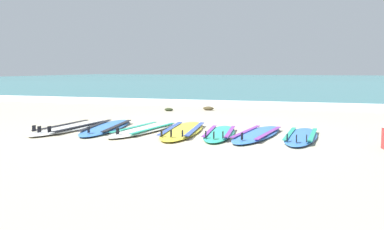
{
  "coord_description": "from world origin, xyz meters",
  "views": [
    {
      "loc": [
        2.38,
        -7.43,
        1.19
      ],
      "look_at": [
        -0.2,
        0.75,
        0.25
      ],
      "focal_mm": 39.93,
      "sensor_mm": 36.0,
      "label": 1
    }
  ],
  "objects_px": {
    "surfboard_0": "(72,127)",
    "surfboard_4": "(220,133)",
    "surfboard_3": "(183,130)",
    "surfboard_2": "(144,129)",
    "surfboard_6": "(301,136)",
    "surfboard_5": "(257,134)",
    "surfboard_1": "(107,127)"
  },
  "relations": [
    {
      "from": "surfboard_4",
      "to": "surfboard_6",
      "type": "relative_size",
      "value": 0.97
    },
    {
      "from": "surfboard_4",
      "to": "surfboard_6",
      "type": "height_order",
      "value": "same"
    },
    {
      "from": "surfboard_0",
      "to": "surfboard_2",
      "type": "relative_size",
      "value": 1.04
    },
    {
      "from": "surfboard_2",
      "to": "surfboard_5",
      "type": "relative_size",
      "value": 1.0
    },
    {
      "from": "surfboard_0",
      "to": "surfboard_2",
      "type": "distance_m",
      "value": 1.49
    },
    {
      "from": "surfboard_2",
      "to": "surfboard_5",
      "type": "bearing_deg",
      "value": 1.91
    },
    {
      "from": "surfboard_3",
      "to": "surfboard_4",
      "type": "bearing_deg",
      "value": -10.75
    },
    {
      "from": "surfboard_1",
      "to": "surfboard_5",
      "type": "xyz_separation_m",
      "value": [
        2.97,
        0.01,
        0.0
      ]
    },
    {
      "from": "surfboard_3",
      "to": "surfboard_4",
      "type": "height_order",
      "value": "same"
    },
    {
      "from": "surfboard_1",
      "to": "surfboard_3",
      "type": "height_order",
      "value": "same"
    },
    {
      "from": "surfboard_1",
      "to": "surfboard_3",
      "type": "distance_m",
      "value": 1.57
    },
    {
      "from": "surfboard_3",
      "to": "surfboard_5",
      "type": "relative_size",
      "value": 1.13
    },
    {
      "from": "surfboard_2",
      "to": "surfboard_5",
      "type": "height_order",
      "value": "same"
    },
    {
      "from": "surfboard_2",
      "to": "surfboard_4",
      "type": "distance_m",
      "value": 1.48
    },
    {
      "from": "surfboard_0",
      "to": "surfboard_1",
      "type": "distance_m",
      "value": 0.68
    },
    {
      "from": "surfboard_1",
      "to": "surfboard_4",
      "type": "height_order",
      "value": "same"
    },
    {
      "from": "surfboard_1",
      "to": "surfboard_5",
      "type": "distance_m",
      "value": 2.97
    },
    {
      "from": "surfboard_1",
      "to": "surfboard_6",
      "type": "distance_m",
      "value": 3.72
    },
    {
      "from": "surfboard_4",
      "to": "surfboard_6",
      "type": "bearing_deg",
      "value": 3.96
    },
    {
      "from": "surfboard_0",
      "to": "surfboard_5",
      "type": "relative_size",
      "value": 1.05
    },
    {
      "from": "surfboard_1",
      "to": "surfboard_4",
      "type": "distance_m",
      "value": 2.32
    },
    {
      "from": "surfboard_3",
      "to": "surfboard_6",
      "type": "bearing_deg",
      "value": -1.16
    },
    {
      "from": "surfboard_0",
      "to": "surfboard_5",
      "type": "bearing_deg",
      "value": 3.77
    },
    {
      "from": "surfboard_2",
      "to": "surfboard_6",
      "type": "bearing_deg",
      "value": 1.07
    },
    {
      "from": "surfboard_0",
      "to": "surfboard_4",
      "type": "bearing_deg",
      "value": 2.4
    },
    {
      "from": "surfboard_0",
      "to": "surfboard_1",
      "type": "height_order",
      "value": "same"
    },
    {
      "from": "surfboard_5",
      "to": "surfboard_1",
      "type": "bearing_deg",
      "value": -179.73
    },
    {
      "from": "surfboard_0",
      "to": "surfboard_6",
      "type": "xyz_separation_m",
      "value": [
        4.36,
        0.22,
        0.0
      ]
    },
    {
      "from": "surfboard_3",
      "to": "surfboard_2",
      "type": "bearing_deg",
      "value": -172.5
    },
    {
      "from": "surfboard_1",
      "to": "surfboard_2",
      "type": "distance_m",
      "value": 0.84
    },
    {
      "from": "surfboard_2",
      "to": "surfboard_5",
      "type": "distance_m",
      "value": 2.14
    },
    {
      "from": "surfboard_0",
      "to": "surfboard_1",
      "type": "bearing_deg",
      "value": 19.24
    }
  ]
}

